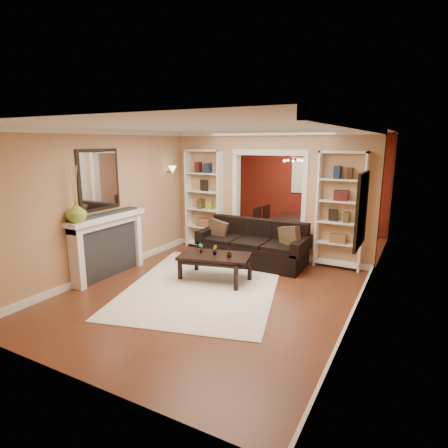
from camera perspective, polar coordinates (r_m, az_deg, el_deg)
The scene contains 30 objects.
floor at distance 7.44m, azimuth 3.25°, elevation -6.98°, with size 8.00×8.00×0.00m, color brown.
ceiling at distance 7.02m, azimuth 3.52°, elevation 14.27°, with size 8.00×8.00×0.00m, color white.
wall_back at distance 10.84m, azimuth 12.37°, elevation 6.20°, with size 8.00×8.00×0.00m, color tan.
wall_front at distance 3.94m, azimuth -22.01°, elevation -5.00°, with size 8.00×8.00×0.00m, color tan.
wall_left at distance 8.30m, azimuth -10.90°, elevation 4.44°, with size 8.00×8.00×0.00m, color tan.
wall_right at distance 6.51m, azimuth 21.66°, elevation 1.63°, with size 8.00×8.00×0.00m, color tan.
partition_wall at distance 8.20m, azimuth 6.92°, elevation 4.48°, with size 4.50×0.15×2.70m, color tan.
red_back_panel at distance 10.82m, azimuth 12.32°, elevation 6.03°, with size 4.44×0.04×2.64m, color maroon.
dining_window at distance 10.76m, azimuth 12.32°, elevation 7.22°, with size 0.78×0.03×0.98m, color #8CA5CC.
area_rug at distance 6.70m, azimuth -2.98°, elevation -9.17°, with size 2.48×3.47×0.01m, color white.
sofa at distance 7.72m, azimuth 4.37°, elevation -2.87°, with size 2.24×0.97×0.88m, color black.
pillow_left at distance 8.00m, azimuth -0.88°, elevation -0.92°, with size 0.39×0.11×0.39m, color brown.
pillow_right at distance 7.37m, azimuth 9.99°, elevation -1.96°, with size 0.47×0.13×0.47m, color brown.
coffee_table at distance 6.84m, azimuth -1.42°, elevation -6.63°, with size 1.26×0.68×0.48m, color black.
plant_left at distance 6.88m, azimuth -3.57°, elevation -3.64°, with size 0.10×0.06×0.18m, color #336626.
plant_center at distance 6.74m, azimuth -1.43°, elevation -4.00°, with size 0.10×0.08×0.17m, color #336626.
plant_right at distance 6.60m, azimuth 0.79°, elevation -4.34°, with size 0.10×0.10×0.18m, color #336626.
bookshelf_left at distance 8.76m, azimuth -3.02°, elevation 3.73°, with size 0.90×0.30×2.30m, color white.
bookshelf_right at distance 7.65m, azimuth 17.28°, elevation 1.92°, with size 0.90×0.30×2.30m, color white.
fireplace at distance 7.26m, azimuth -17.12°, elevation -3.24°, with size 0.32×1.70×1.16m, color white.
vase at distance 6.66m, azimuth -21.58°, elevation 1.73°, with size 0.33×0.33×0.35m, color #85A535.
mirror at distance 7.14m, azimuth -18.54°, elevation 6.40°, with size 0.03×0.95×1.10m, color silver.
wall_sconce at distance 8.62m, azimuth -8.19°, elevation 8.03°, with size 0.18×0.18×0.22m, color #FFE0A5.
framed_art at distance 5.50m, azimuth 20.15°, elevation 2.04°, with size 0.04×0.85×1.05m, color black.
dining_table at distance 9.59m, azimuth 10.11°, elevation -0.88°, with size 0.94×1.68×0.59m, color black.
dining_chair_nw at distance 9.47m, azimuth 6.41°, elevation -0.02°, with size 0.44×0.44×0.89m, color black.
dining_chair_ne at distance 9.13m, azimuth 12.83°, elevation -0.62°, with size 0.45×0.45×0.92m, color black.
dining_chair_sw at distance 10.02m, azimuth 7.69°, elevation 0.55°, with size 0.42×0.42×0.86m, color black.
dining_chair_se at distance 9.71m, azimuth 13.77°, elevation -0.28°, with size 0.39×0.39×0.79m, color black.
chandelier at distance 9.55m, azimuth 10.36°, elevation 9.52°, with size 0.50×0.50×0.30m, color #352518.
Camera 1 is at (2.94, -6.37, 2.47)m, focal length 30.00 mm.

